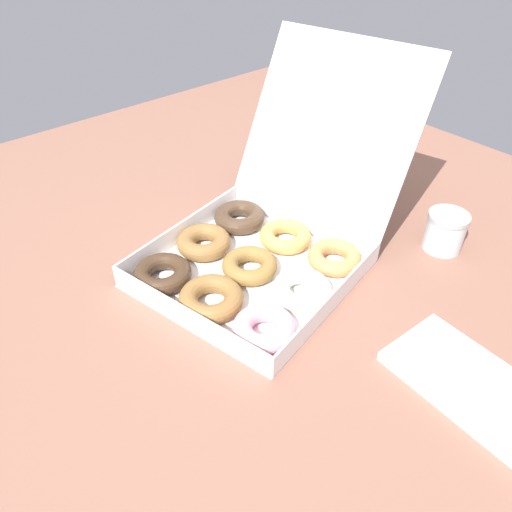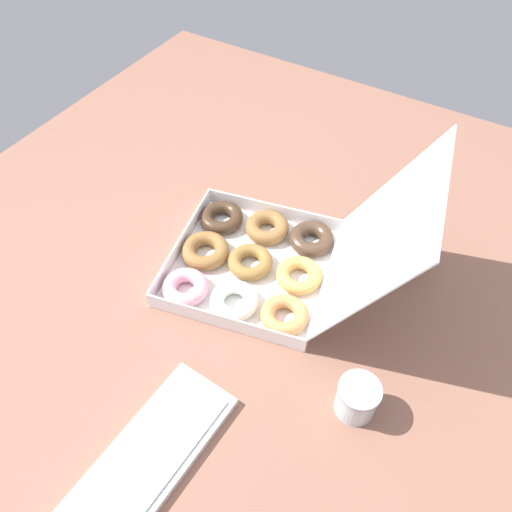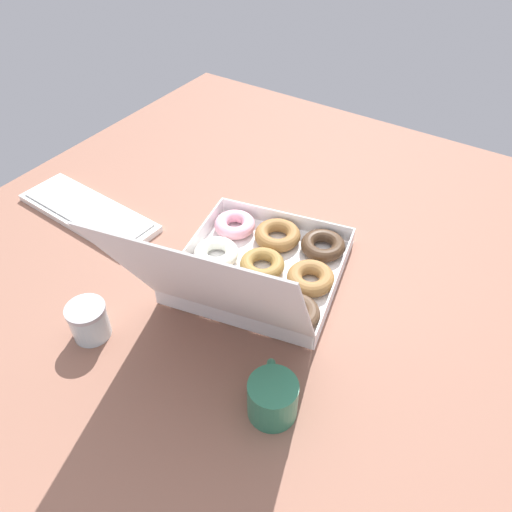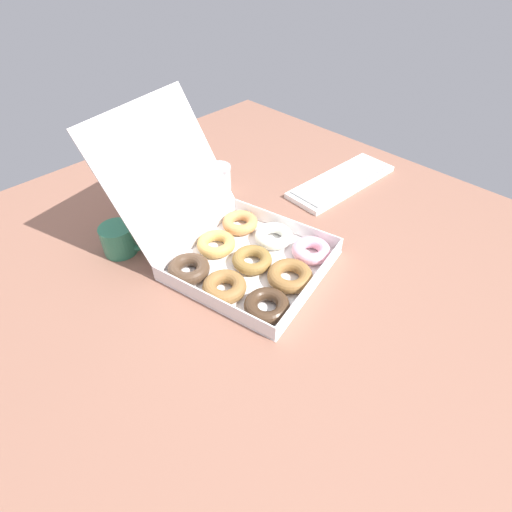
# 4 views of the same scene
# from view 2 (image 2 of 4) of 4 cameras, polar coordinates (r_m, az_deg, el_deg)

# --- Properties ---
(ground_plane) EXTENTS (1.80, 1.80, 0.02)m
(ground_plane) POSITION_cam_2_polar(r_m,az_deg,el_deg) (1.28, 0.24, -0.44)
(ground_plane) COLOR #8C5D4B
(donut_box) EXTENTS (0.49, 0.63, 0.38)m
(donut_box) POSITION_cam_2_polar(r_m,az_deg,el_deg) (1.21, 0.70, -0.32)
(donut_box) COLOR white
(donut_box) RESTS_ON ground_plane
(keyboard) EXTENTS (0.44, 0.17, 0.02)m
(keyboard) POSITION_cam_2_polar(r_m,az_deg,el_deg) (1.03, -13.49, -22.94)
(keyboard) COLOR white
(keyboard) RESTS_ON ground_plane
(coffee_mug) EXTENTS (0.10, 0.12, 0.09)m
(coffee_mug) POSITION_cam_2_polar(r_m,az_deg,el_deg) (1.29, 16.59, 1.04)
(coffee_mug) COLOR #307B5B
(coffee_mug) RESTS_ON ground_plane
(glass_jar) EXTENTS (0.09, 0.09, 0.08)m
(glass_jar) POSITION_cam_2_polar(r_m,az_deg,el_deg) (1.04, 11.47, -15.65)
(glass_jar) COLOR silver
(glass_jar) RESTS_ON ground_plane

